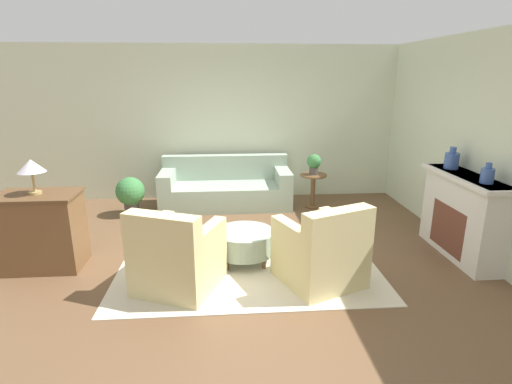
{
  "coord_description": "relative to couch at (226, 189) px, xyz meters",
  "views": [
    {
      "loc": [
        -0.24,
        -4.58,
        2.25
      ],
      "look_at": [
        0.15,
        0.55,
        0.75
      ],
      "focal_mm": 28.0,
      "sensor_mm": 36.0,
      "label": 1
    }
  ],
  "objects": [
    {
      "name": "ground_plane",
      "position": [
        0.26,
        -2.31,
        -0.31
      ],
      "size": [
        16.0,
        16.0,
        0.0
      ],
      "primitive_type": "plane",
      "color": "brown"
    },
    {
      "name": "wall_back",
      "position": [
        0.26,
        0.6,
        1.09
      ],
      "size": [
        9.71,
        0.12,
        2.8
      ],
      "color": "beige",
      "rests_on": "ground_plane"
    },
    {
      "name": "wall_right",
      "position": [
        3.24,
        -2.31,
        1.09
      ],
      "size": [
        0.12,
        9.85,
        2.8
      ],
      "color": "beige",
      "rests_on": "ground_plane"
    },
    {
      "name": "rug",
      "position": [
        0.26,
        -2.31,
        -0.3
      ],
      "size": [
        3.12,
        2.33,
        0.01
      ],
      "color": "beige",
      "rests_on": "ground_plane"
    },
    {
      "name": "couch",
      "position": [
        0.0,
        0.0,
        0.0
      ],
      "size": [
        2.27,
        0.93,
        0.86
      ],
      "color": "#9EB29E",
      "rests_on": "ground_plane"
    },
    {
      "name": "armchair_left",
      "position": [
        -0.54,
        -2.91,
        0.06
      ],
      "size": [
        1.05,
        1.06,
        0.94
      ],
      "color": "beige",
      "rests_on": "rug"
    },
    {
      "name": "armchair_right",
      "position": [
        1.06,
        -2.91,
        0.06
      ],
      "size": [
        1.05,
        1.06,
        0.94
      ],
      "color": "beige",
      "rests_on": "rug"
    },
    {
      "name": "ottoman_table",
      "position": [
        0.22,
        -2.3,
        -0.04
      ],
      "size": [
        0.74,
        0.74,
        0.4
      ],
      "color": "#9EB29E",
      "rests_on": "rug"
    },
    {
      "name": "side_table",
      "position": [
        1.53,
        -0.24,
        0.09
      ],
      "size": [
        0.46,
        0.46,
        0.6
      ],
      "color": "brown",
      "rests_on": "ground_plane"
    },
    {
      "name": "fireplace",
      "position": [
        3.0,
        -2.33,
        0.25
      ],
      "size": [
        0.44,
        1.46,
        1.07
      ],
      "color": "silver",
      "rests_on": "ground_plane"
    },
    {
      "name": "dresser",
      "position": [
        -2.21,
        -2.26,
        0.17
      ],
      "size": [
        0.94,
        0.59,
        0.93
      ],
      "color": "brown",
      "rests_on": "ground_plane"
    },
    {
      "name": "vase_mantel_near",
      "position": [
        2.98,
        -1.95,
        0.88
      ],
      "size": [
        0.18,
        0.18,
        0.29
      ],
      "color": "#38569E",
      "rests_on": "fireplace"
    },
    {
      "name": "vase_mantel_far",
      "position": [
        2.98,
        -2.7,
        0.86
      ],
      "size": [
        0.15,
        0.15,
        0.24
      ],
      "color": "#38569E",
      "rests_on": "fireplace"
    },
    {
      "name": "potted_plant_on_side_table",
      "position": [
        1.53,
        -0.24,
        0.5
      ],
      "size": [
        0.25,
        0.25,
        0.36
      ],
      "color": "#4C4742",
      "rests_on": "side_table"
    },
    {
      "name": "potted_plant_floor",
      "position": [
        -1.59,
        -0.39,
        0.07
      ],
      "size": [
        0.47,
        0.47,
        0.65
      ],
      "color": "#4C4742",
      "rests_on": "ground_plane"
    },
    {
      "name": "table_lamp",
      "position": [
        -2.21,
        -2.26,
        0.94
      ],
      "size": [
        0.31,
        0.31,
        0.41
      ],
      "color": "tan",
      "rests_on": "dresser"
    }
  ]
}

